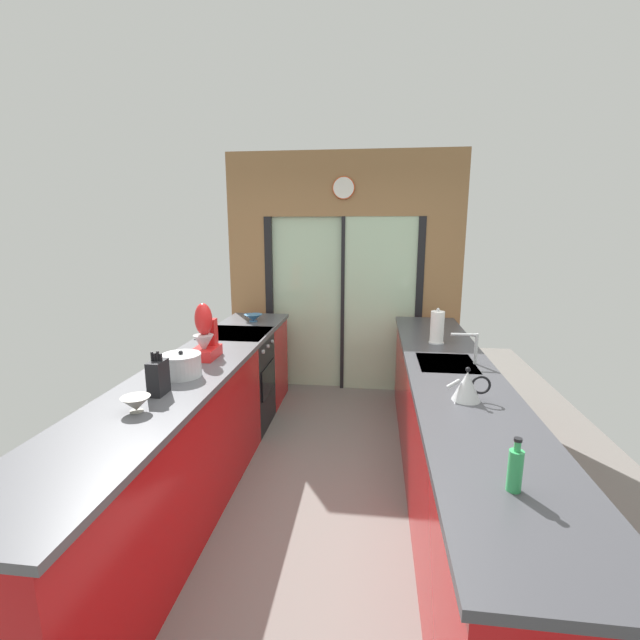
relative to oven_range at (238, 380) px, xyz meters
name	(u,v)px	position (x,y,z in m)	size (l,w,h in m)	color
ground_plane	(325,467)	(0.91, -0.65, -0.47)	(5.04, 7.60, 0.02)	slate
back_wall_unit	(343,260)	(0.91, 1.15, 1.07)	(2.64, 0.12, 2.70)	olive
left_counter_run	(190,433)	(0.00, -1.12, 0.01)	(0.62, 3.80, 0.92)	#AD0C0F
right_counter_run	(451,437)	(1.82, -0.95, 0.01)	(0.62, 3.80, 0.92)	#AD0C0F
sink_faucet	(471,343)	(1.96, -0.70, 0.62)	(0.19, 0.02, 0.22)	#B7BABC
oven_range	(238,380)	(0.00, 0.00, 0.00)	(0.60, 0.60, 0.92)	black
mixing_bowl_near	(136,404)	(0.02, -1.79, 0.51)	(0.15, 0.15, 0.08)	gray
mixing_bowl_far	(253,318)	(0.02, 0.52, 0.50)	(0.19, 0.19, 0.07)	teal
knife_block	(158,377)	(0.02, -1.53, 0.57)	(0.08, 0.14, 0.26)	black
stand_mixer	(205,337)	(0.02, -0.80, 0.63)	(0.17, 0.27, 0.42)	red
stock_pot	(182,365)	(0.02, -1.22, 0.54)	(0.26, 0.26, 0.18)	#B7BABC
kettle	(467,386)	(1.80, -1.40, 0.55)	(0.24, 0.16, 0.20)	#B7BABC
soap_bottle	(515,469)	(1.80, -2.29, 0.55)	(0.05, 0.05, 0.21)	#339E56
paper_towel_roll	(437,327)	(1.80, -0.15, 0.60)	(0.13, 0.13, 0.30)	#B7BABC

